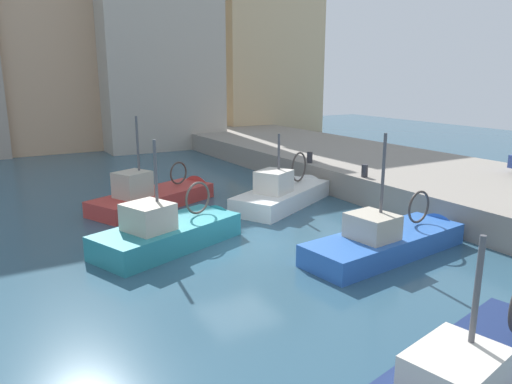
# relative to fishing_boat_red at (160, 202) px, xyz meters

# --- Properties ---
(water_surface) EXTENTS (80.00, 80.00, 0.00)m
(water_surface) POSITION_rel_fishing_boat_red_xyz_m (0.45, -6.33, -0.12)
(water_surface) COLOR #2D5166
(water_surface) RESTS_ON ground
(quay_wall) EXTENTS (9.00, 56.00, 1.20)m
(quay_wall) POSITION_rel_fishing_boat_red_xyz_m (11.95, -6.33, 0.48)
(quay_wall) COLOR gray
(quay_wall) RESTS_ON ground
(fishing_boat_red) EXTENTS (6.63, 4.35, 4.81)m
(fishing_boat_red) POSITION_rel_fishing_boat_red_xyz_m (0.00, 0.00, 0.00)
(fishing_boat_red) COLOR #BC3833
(fishing_boat_red) RESTS_ON ground
(fishing_boat_teal) EXTENTS (6.06, 3.83, 4.51)m
(fishing_boat_teal) POSITION_rel_fishing_boat_red_xyz_m (-1.23, -5.15, -0.00)
(fishing_boat_teal) COLOR teal
(fishing_boat_teal) RESTS_ON ground
(fishing_boat_blue) EXTENTS (6.80, 2.52, 4.71)m
(fishing_boat_blue) POSITION_rel_fishing_boat_red_xyz_m (4.50, -9.32, -0.02)
(fishing_boat_blue) COLOR #2D60B7
(fishing_boat_blue) RESTS_ON ground
(fishing_boat_white) EXTENTS (6.39, 4.58, 4.07)m
(fishing_boat_white) POSITION_rel_fishing_boat_red_xyz_m (4.90, -2.60, -0.00)
(fishing_boat_white) COLOR white
(fishing_boat_white) RESTS_ON ground
(mooring_bollard_mid) EXTENTS (0.28, 0.28, 0.55)m
(mooring_bollard_mid) POSITION_rel_fishing_boat_red_xyz_m (7.80, -4.33, 1.35)
(mooring_bollard_mid) COLOR #2D2D33
(mooring_bollard_mid) RESTS_ON quay_wall
(mooring_bollard_north) EXTENTS (0.28, 0.28, 0.55)m
(mooring_bollard_north) POSITION_rel_fishing_boat_red_xyz_m (7.80, -0.33, 1.35)
(mooring_bollard_north) COLOR #2D2D33
(mooring_bollard_north) RESTS_ON quay_wall
(waterfront_building_west) EXTENTS (10.61, 7.87, 19.57)m
(waterfront_building_west) POSITION_rel_fishing_boat_red_xyz_m (-0.98, 20.62, 9.68)
(waterfront_building_west) COLOR tan
(waterfront_building_west) RESTS_ON ground
(waterfront_building_west_mid) EXTENTS (9.21, 7.82, 16.68)m
(waterfront_building_west_mid) POSITION_rel_fishing_boat_red_xyz_m (5.98, 17.76, 8.23)
(waterfront_building_west_mid) COLOR #B2A899
(waterfront_building_west_mid) RESTS_ON ground
(waterfront_building_east_mid) EXTENTS (9.87, 7.64, 19.13)m
(waterfront_building_east_mid) POSITION_rel_fishing_boat_red_xyz_m (17.20, 20.51, 9.46)
(waterfront_building_east_mid) COLOR #D1B284
(waterfront_building_east_mid) RESTS_ON ground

